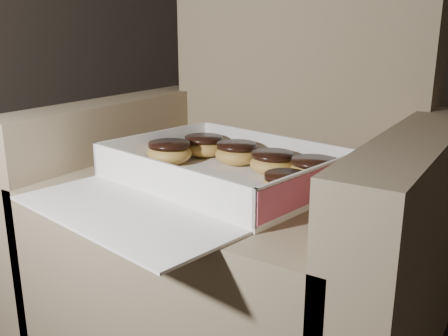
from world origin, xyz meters
name	(u,v)px	position (x,y,z in m)	size (l,w,h in m)	color
armchair	(246,218)	(-0.22, -0.03, 0.26)	(0.80, 0.68, 0.84)	#8D775A
bakery_box	(209,180)	(-0.22, -0.17, 0.39)	(0.50, 0.56, 0.07)	white
donut_a	(286,184)	(-0.06, -0.16, 0.40)	(0.08, 0.08, 0.04)	#E4B24F
donut_b	(204,146)	(-0.34, -0.01, 0.41)	(0.09, 0.09, 0.05)	#E4B24F
donut_c	(169,152)	(-0.36, -0.10, 0.41)	(0.10, 0.10, 0.05)	#E4B24F
donut_d	(314,170)	(-0.05, -0.06, 0.41)	(0.09, 0.09, 0.05)	#E4B24F
donut_e	(272,163)	(-0.14, -0.05, 0.41)	(0.09, 0.09, 0.05)	#E4B24F
donut_f	(237,153)	(-0.24, -0.03, 0.41)	(0.09, 0.09, 0.05)	#E4B24F
crumb_a	(252,190)	(-0.13, -0.17, 0.38)	(0.01, 0.01, 0.00)	black
crumb_b	(213,206)	(-0.14, -0.27, 0.38)	(0.01, 0.01, 0.00)	black
crumb_c	(229,185)	(-0.17, -0.17, 0.38)	(0.01, 0.01, 0.00)	black
crumb_d	(134,175)	(-0.37, -0.21, 0.38)	(0.01, 0.01, 0.00)	black
crumb_e	(218,206)	(-0.13, -0.27, 0.38)	(0.01, 0.01, 0.00)	black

